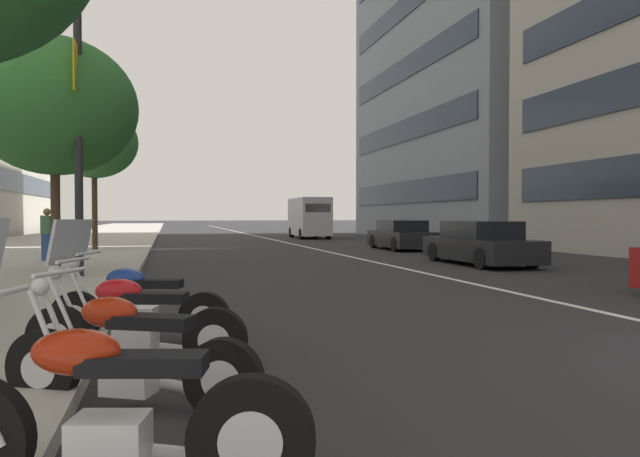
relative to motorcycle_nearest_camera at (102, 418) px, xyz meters
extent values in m
cube|color=#A39E93|center=(30.31, 4.99, -0.37)|extent=(160.00, 9.28, 0.15)
cube|color=silver|center=(35.31, -6.88, -0.44)|extent=(110.00, 0.16, 0.01)
cylinder|color=black|center=(-0.20, -0.75, -0.11)|extent=(0.29, 0.68, 0.67)
cylinder|color=silver|center=(-0.20, -0.75, -0.11)|extent=(0.21, 0.36, 0.34)
cube|color=silver|center=(-0.01, -0.04, -0.13)|extent=(0.35, 0.43, 0.28)
cube|color=black|center=(-0.06, -0.21, 0.29)|extent=(0.38, 0.67, 0.10)
ellipsoid|color=#991E0A|center=(0.03, 0.13, 0.35)|extent=(0.35, 0.51, 0.24)
cylinder|color=silver|center=(0.05, -0.34, -0.25)|extent=(0.26, 0.69, 0.16)
cylinder|color=black|center=(1.75, 0.62, -0.15)|extent=(0.38, 0.59, 0.60)
cylinder|color=silver|center=(1.75, 0.62, -0.15)|extent=(0.25, 0.33, 0.30)
cylinder|color=black|center=(1.06, -0.73, -0.15)|extent=(0.38, 0.59, 0.60)
cylinder|color=silver|center=(1.06, -0.73, -0.15)|extent=(0.25, 0.33, 0.30)
cube|color=silver|center=(1.40, -0.05, -0.16)|extent=(0.40, 0.46, 0.28)
cube|color=black|center=(1.32, -0.21, 0.25)|extent=(0.49, 0.67, 0.10)
ellipsoid|color=#991E0A|center=(1.48, 0.10, 0.31)|extent=(0.42, 0.52, 0.24)
cylinder|color=silver|center=(1.65, 0.58, 0.16)|extent=(0.18, 0.30, 0.64)
cylinder|color=silver|center=(1.77, 0.52, 0.16)|extent=(0.18, 0.30, 0.64)
cylinder|color=silver|center=(1.67, 0.48, 0.61)|extent=(0.55, 0.30, 0.04)
sphere|color=silver|center=(1.76, 0.64, 0.49)|extent=(0.14, 0.14, 0.14)
cylinder|color=silver|center=(1.40, -0.36, -0.27)|extent=(0.39, 0.65, 0.16)
cylinder|color=black|center=(2.88, 0.71, -0.14)|extent=(0.32, 0.63, 0.62)
cylinder|color=silver|center=(2.88, 0.71, -0.14)|extent=(0.22, 0.34, 0.31)
cylinder|color=black|center=(2.37, -0.77, -0.14)|extent=(0.32, 0.63, 0.62)
cylinder|color=silver|center=(2.37, -0.77, -0.14)|extent=(0.22, 0.34, 0.31)
cube|color=silver|center=(2.63, -0.03, -0.15)|extent=(0.37, 0.44, 0.28)
cube|color=black|center=(2.57, -0.20, 0.26)|extent=(0.42, 0.68, 0.10)
ellipsoid|color=#AD1116|center=(2.68, 0.13, 0.32)|extent=(0.38, 0.51, 0.24)
cylinder|color=silver|center=(2.79, 0.66, 0.17)|extent=(0.15, 0.31, 0.64)
cylinder|color=silver|center=(2.92, 0.61, 0.17)|extent=(0.15, 0.31, 0.64)
cylinder|color=silver|center=(2.83, 0.56, 0.62)|extent=(0.58, 0.23, 0.04)
sphere|color=silver|center=(2.89, 0.73, 0.50)|extent=(0.14, 0.14, 0.14)
cube|color=#B2BCC6|center=(2.86, 0.65, 0.80)|extent=(0.46, 0.26, 0.44)
cylinder|color=silver|center=(2.67, -0.34, -0.26)|extent=(0.31, 0.68, 0.16)
cylinder|color=black|center=(4.09, 0.72, -0.15)|extent=(0.30, 0.61, 0.61)
cylinder|color=silver|center=(4.09, 0.72, -0.15)|extent=(0.22, 0.33, 0.30)
cylinder|color=black|center=(3.62, -0.75, -0.15)|extent=(0.30, 0.61, 0.61)
cylinder|color=silver|center=(3.62, -0.75, -0.15)|extent=(0.22, 0.33, 0.30)
cube|color=silver|center=(3.85, -0.01, -0.16)|extent=(0.36, 0.44, 0.28)
cube|color=black|center=(3.80, -0.19, 0.25)|extent=(0.40, 0.68, 0.10)
ellipsoid|color=navy|center=(3.91, 0.15, 0.31)|extent=(0.37, 0.51, 0.24)
cylinder|color=silver|center=(4.00, 0.66, 0.16)|extent=(0.14, 0.32, 0.64)
cylinder|color=silver|center=(4.13, 0.62, 0.16)|extent=(0.14, 0.32, 0.64)
cylinder|color=silver|center=(4.04, 0.57, 0.61)|extent=(0.58, 0.22, 0.04)
sphere|color=silver|center=(4.09, 0.74, 0.49)|extent=(0.14, 0.14, 0.14)
cube|color=#B2BCC6|center=(4.07, 0.66, 0.79)|extent=(0.46, 0.25, 0.44)
cylinder|color=silver|center=(3.90, -0.32, -0.27)|extent=(0.29, 0.68, 0.16)
cube|color=black|center=(12.45, -9.71, 0.03)|extent=(4.66, 1.85, 0.66)
cube|color=black|center=(12.40, -9.70, 0.63)|extent=(2.38, 1.66, 0.53)
cylinder|color=black|center=(13.99, -8.95, -0.14)|extent=(0.62, 0.23, 0.62)
cylinder|color=black|center=(13.95, -10.53, -0.14)|extent=(0.62, 0.23, 0.62)
cylinder|color=black|center=(10.94, -8.88, -0.14)|extent=(0.62, 0.23, 0.62)
cylinder|color=black|center=(10.91, -10.46, -0.14)|extent=(0.62, 0.23, 0.62)
cube|color=black|center=(20.33, -10.47, 0.04)|extent=(4.45, 1.94, 0.68)
cube|color=black|center=(20.23, -10.47, 0.62)|extent=(2.35, 1.71, 0.49)
cylinder|color=black|center=(21.81, -9.73, -0.14)|extent=(0.63, 0.24, 0.62)
cylinder|color=black|center=(21.74, -11.33, -0.14)|extent=(0.63, 0.24, 0.62)
cylinder|color=black|center=(18.92, -9.61, -0.14)|extent=(0.63, 0.24, 0.62)
cylinder|color=black|center=(18.85, -11.22, -0.14)|extent=(0.63, 0.24, 0.62)
cube|color=#B7B7BC|center=(34.03, -9.67, 1.03)|extent=(5.07, 2.08, 2.51)
cube|color=black|center=(31.54, -9.62, 1.58)|extent=(0.07, 1.67, 0.56)
cylinder|color=black|center=(35.76, -8.81, -0.09)|extent=(0.72, 0.27, 0.72)
cylinder|color=black|center=(35.73, -10.60, -0.09)|extent=(0.72, 0.27, 0.72)
cylinder|color=black|center=(32.34, -8.75, -0.09)|extent=(0.72, 0.27, 0.72)
cylinder|color=black|center=(32.30, -10.53, -0.09)|extent=(0.72, 0.27, 0.72)
cylinder|color=#232326|center=(10.55, 1.58, 3.96)|extent=(0.18, 0.18, 8.51)
cube|color=gold|center=(10.20, 1.58, 4.30)|extent=(0.56, 0.03, 1.10)
cube|color=gold|center=(10.90, 1.58, 4.30)|extent=(0.56, 0.03, 1.10)
cylinder|color=#473323|center=(11.94, 2.31, 0.98)|extent=(0.22, 0.22, 2.56)
ellipsoid|color=#2D6B2D|center=(11.94, 2.31, 3.74)|extent=(3.94, 3.94, 3.35)
cylinder|color=#473323|center=(21.39, 2.51, 1.24)|extent=(0.22, 0.22, 3.07)
ellipsoid|color=#387A33|center=(21.39, 2.51, 4.06)|extent=(3.44, 3.44, 2.92)
cube|color=#33478C|center=(15.66, 3.21, 0.11)|extent=(0.35, 0.28, 0.81)
cube|color=#3F724C|center=(15.66, 3.21, 0.80)|extent=(0.43, 0.32, 0.56)
sphere|color=#8C6647|center=(15.66, 3.21, 1.19)|extent=(0.22, 0.22, 0.22)
cube|color=#232D3D|center=(32.62, -16.07, 2.70)|extent=(18.71, 0.08, 1.50)
cube|color=#232D3D|center=(32.62, -16.07, 6.93)|extent=(18.71, 0.08, 1.50)
cube|color=#232D3D|center=(32.62, -16.07, 11.15)|extent=(18.71, 0.08, 1.50)
cube|color=#232D3D|center=(32.62, -16.07, 15.38)|extent=(18.71, 0.08, 1.50)
cube|color=#384756|center=(44.38, 10.59, 3.62)|extent=(28.98, 0.08, 1.50)
cube|color=#384756|center=(44.38, 10.59, 9.09)|extent=(28.98, 0.08, 1.50)
cube|color=#384756|center=(44.38, 10.59, 14.56)|extent=(28.98, 0.08, 1.50)
camera|label=1|loc=(-3.10, -0.33, 1.05)|focal=31.61mm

